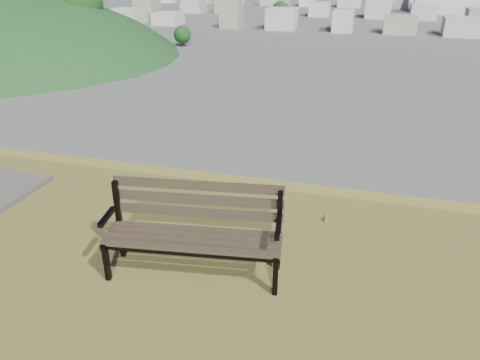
% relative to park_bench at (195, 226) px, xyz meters
% --- Properties ---
extents(park_bench, '(2.08, 0.91, 1.05)m').
position_rel_park_bench_xyz_m(park_bench, '(0.00, 0.00, 0.00)').
color(park_bench, '#3A3121').
rests_on(park_bench, hilltop_mesa).
extents(arena, '(55.66, 25.16, 23.16)m').
position_rel_park_bench_xyz_m(arena, '(48.00, 282.31, -20.13)').
color(arena, silver).
rests_on(arena, ground).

